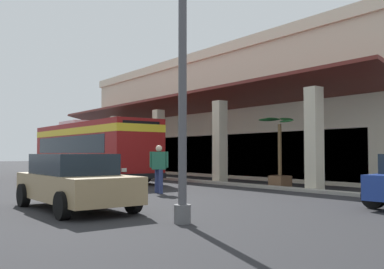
% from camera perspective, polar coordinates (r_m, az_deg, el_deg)
% --- Properties ---
extents(ground, '(120.00, 120.00, 0.00)m').
position_cam_1_polar(ground, '(30.21, 2.38, -5.31)').
color(ground, '#262628').
extents(curb_strip, '(34.14, 0.50, 0.12)m').
position_cam_1_polar(curb_strip, '(25.87, -5.50, -5.65)').
color(curb_strip, '#9E998E').
rests_on(curb_strip, ground).
extents(plaza_building, '(28.75, 15.82, 8.09)m').
position_cam_1_polar(plaza_building, '(32.07, 9.35, 2.12)').
color(plaza_building, beige).
rests_on(plaza_building, ground).
extents(transit_bus, '(11.22, 2.88, 3.34)m').
position_cam_1_polar(transit_bus, '(24.58, -13.25, -1.58)').
color(transit_bus, maroon).
rests_on(transit_bus, ground).
extents(parked_sedan_tan, '(4.40, 2.02, 1.47)m').
position_cam_1_polar(parked_sedan_tan, '(11.87, -15.32, -5.98)').
color(parked_sedan_tan, '#9E845B').
rests_on(parked_sedan_tan, ground).
extents(pedestrian, '(0.56, 0.54, 1.79)m').
position_cam_1_polar(pedestrian, '(16.07, -4.42, -4.17)').
color(pedestrian, navy).
rests_on(pedestrian, ground).
extents(potted_palm, '(1.92, 1.80, 3.10)m').
position_cam_1_polar(potted_palm, '(19.43, 11.56, -4.29)').
color(potted_palm, brown).
rests_on(potted_palm, ground).
extents(lot_light_pole, '(0.60, 0.60, 7.43)m').
position_cam_1_polar(lot_light_pole, '(9.50, -1.26, 12.72)').
color(lot_light_pole, '#59595B').
rests_on(lot_light_pole, ground).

